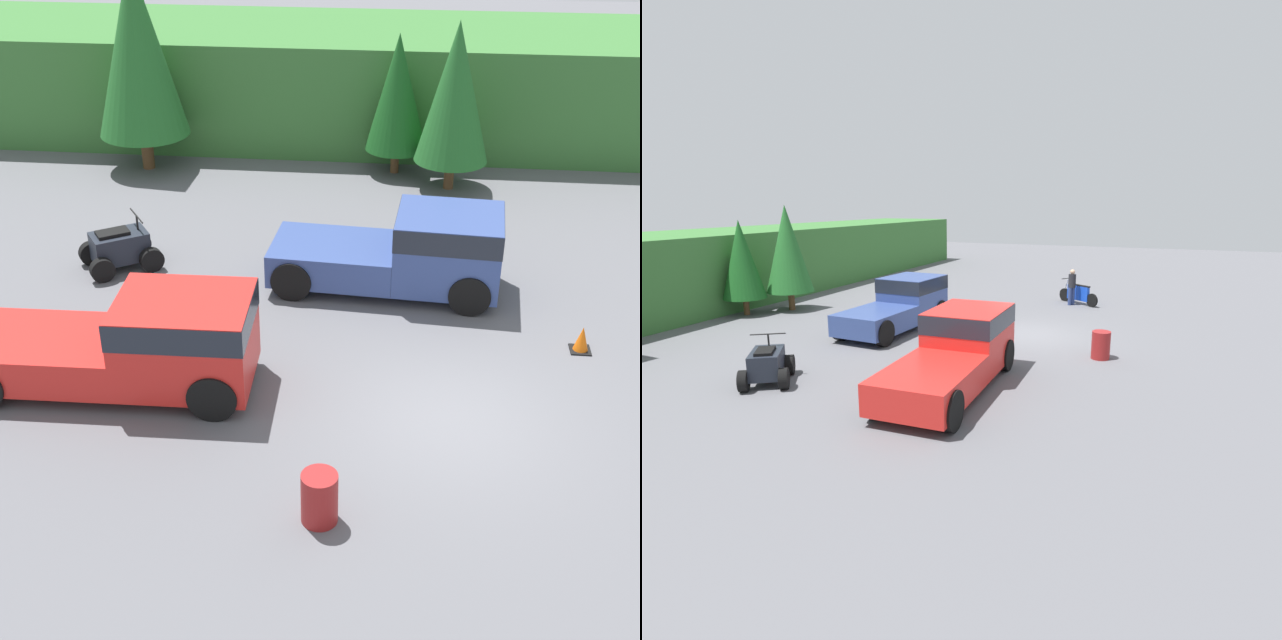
% 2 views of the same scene
% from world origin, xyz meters
% --- Properties ---
extents(ground_plane, '(80.00, 80.00, 0.00)m').
position_xyz_m(ground_plane, '(0.00, 0.00, 0.00)').
color(ground_plane, '#5B5B60').
extents(hillside_backdrop, '(44.00, 6.00, 3.43)m').
position_xyz_m(hillside_backdrop, '(0.00, 16.00, 1.72)').
color(hillside_backdrop, '#387033').
rests_on(hillside_backdrop, ground_plane).
extents(tree_left, '(2.67, 2.67, 6.08)m').
position_xyz_m(tree_left, '(-8.85, 11.92, 3.57)').
color(tree_left, brown).
rests_on(tree_left, ground_plane).
extents(tree_mid_left, '(1.81, 1.81, 4.11)m').
position_xyz_m(tree_mid_left, '(-1.39, 12.32, 2.41)').
color(tree_mid_left, brown).
rests_on(tree_mid_left, ground_plane).
extents(tree_mid_right, '(2.08, 2.08, 4.72)m').
position_xyz_m(tree_mid_right, '(0.20, 11.20, 2.78)').
color(tree_mid_right, brown).
rests_on(tree_mid_right, ground_plane).
extents(pickup_truck_red, '(5.53, 2.22, 1.91)m').
position_xyz_m(pickup_truck_red, '(-5.77, 0.46, 1.01)').
color(pickup_truck_red, red).
rests_on(pickup_truck_red, ground_plane).
extents(pickup_truck_second, '(5.26, 2.44, 1.91)m').
position_xyz_m(pickup_truck_second, '(-0.81, 4.90, 1.00)').
color(pickup_truck_second, '#334784').
rests_on(pickup_truck_second, ground_plane).
extents(quad_atv, '(2.14, 1.99, 1.26)m').
position_xyz_m(quad_atv, '(-7.69, 5.29, 0.49)').
color(quad_atv, black).
rests_on(quad_atv, ground_plane).
extents(traffic_cone, '(0.42, 0.42, 0.55)m').
position_xyz_m(traffic_cone, '(2.70, 2.60, 0.25)').
color(traffic_cone, black).
rests_on(traffic_cone, ground_plane).
extents(steel_barrel, '(0.58, 0.58, 0.88)m').
position_xyz_m(steel_barrel, '(-2.07, -2.86, 0.44)').
color(steel_barrel, maroon).
rests_on(steel_barrel, ground_plane).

